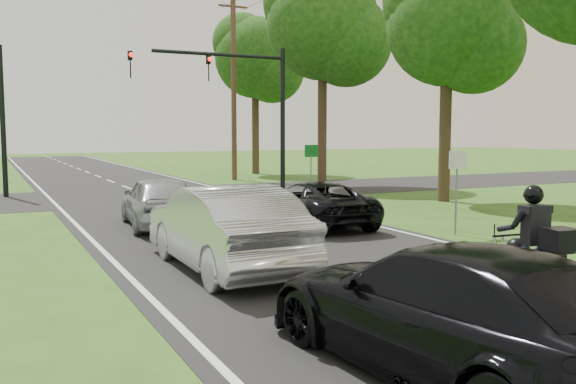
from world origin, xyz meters
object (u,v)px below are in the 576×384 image
Objects in this scene: sign_green at (311,159)px; dark_car_behind at (449,309)px; silver_suv at (159,201)px; motorcycle_rider at (536,258)px; silver_sedan at (224,228)px; traffic_signal at (241,93)px; utility_pole_far at (234,85)px; sign_white at (457,172)px; dark_suv at (314,203)px.

dark_car_behind is at bearing -113.58° from sign_green.
motorcycle_rider is at bearing 113.01° from silver_suv.
silver_sedan is 5.78m from dark_car_behind.
traffic_signal is at bearing -109.65° from dark_car_behind.
utility_pole_far is 19.39m from sign_white.
sign_white and sign_green have the same top height.
sign_green is (6.49, 14.88, 0.87)m from dark_car_behind.
utility_pole_far reaches higher than traffic_signal.
utility_pole_far reaches higher than sign_white.
silver_sedan is at bearing -126.96° from sign_green.
dark_suv is 3.95m from sign_white.
traffic_signal is at bearing -109.68° from utility_pole_far.
sign_white is at bearing -94.51° from utility_pole_far.
motorcycle_rider is 25.23m from utility_pole_far.
sign_green is at bearing -126.95° from silver_sedan.
utility_pole_far is (2.86, 8.00, 0.95)m from traffic_signal.
motorcycle_rider is 0.21× the size of utility_pole_far.
silver_suv is 7.90m from sign_white.
traffic_signal is at bearing 89.24° from motorcycle_rider.
utility_pole_far reaches higher than silver_sedan.
silver_sedan is at bearing 46.57° from dark_suv.
silver_suv is 11.40m from dark_car_behind.
motorcycle_rider is at bearing 87.26° from dark_suv.
utility_pole_far is 4.71× the size of sign_white.
silver_suv is at bearing 113.55° from motorcycle_rider.
sign_white is (6.65, 1.11, 0.79)m from silver_sedan.
dark_suv is 10.46m from dark_car_behind.
traffic_signal is at bearing 117.38° from sign_green.
silver_sedan reaches higher than dark_car_behind.
utility_pole_far is at bearing 85.49° from sign_white.
sign_white is at bearing -170.53° from silver_sedan.
utility_pole_far is 11.63m from sign_green.
dark_suv is 2.09× the size of sign_green.
traffic_signal is at bearing -122.53° from silver_suv.
dark_car_behind is 18.87m from traffic_signal.
silver_suv is (-3.14, 9.89, 0.01)m from motorcycle_rider.
dark_suv is at bearing 90.67° from motorcycle_rider.
silver_suv is at bearing -118.66° from utility_pole_far.
utility_pole_far is at bearing -110.99° from dark_car_behind.
sign_white reaches higher than motorcycle_rider.
sign_white is (2.53, -2.88, 0.97)m from dark_suv.
utility_pole_far reaches higher than sign_green.
silver_suv is at bearing 144.88° from sign_white.
silver_sedan is 0.49× the size of utility_pole_far.
silver_suv is 1.98× the size of sign_white.
traffic_signal reaches higher than silver_sedan.
sign_white is (6.29, 6.88, 0.87)m from dark_car_behind.
motorcycle_rider is 5.43m from silver_sedan.
sign_white is at bearing -136.71° from dark_car_behind.
dark_suv is 0.44× the size of utility_pole_far.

